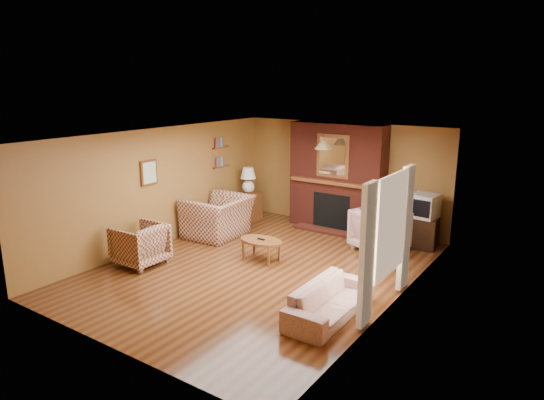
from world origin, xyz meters
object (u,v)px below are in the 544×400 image
Objects in this scene: plaid_armchair at (140,244)px; coffee_table at (261,242)px; floral_armchair at (380,230)px; tv_stand at (422,232)px; crt_tv at (424,206)px; plaid_loveseat at (218,217)px; side_table at (249,206)px; fireplace at (337,178)px; table_lamp at (248,179)px; floral_sofa at (330,300)px.

plaid_armchair reaches higher than coffee_table.
floral_armchair is at bearing 48.28° from coffee_table.
plaid_armchair is at bearing -141.53° from tv_stand.
tv_stand is at bearing 90.00° from crt_tv.
side_table is at bearing -173.99° from plaid_loveseat.
plaid_loveseat reaches higher than plaid_armchair.
plaid_armchair is 3.52m from side_table.
tv_stand is at bearing 133.44° from plaid_armchair.
fireplace reaches higher than crt_tv.
floral_armchair is (3.26, 1.11, -0.01)m from plaid_loveseat.
coffee_table is at bearing -94.32° from fireplace.
fireplace is 2.17m from table_lamp.
floral_sofa is at bearing 91.56° from plaid_armchair.
plaid_loveseat reaches higher than floral_armchair.
coffee_table is 1.37× the size of tv_stand.
floral_sofa is 1.82× the size of floral_armchair.
table_lamp reaches higher than coffee_table.
floral_sofa is 2.44m from coffee_table.
floral_sofa is 2.53× the size of side_table.
floral_armchair is 1.03m from crt_tv.
coffee_table is at bearing -132.27° from crt_tv.
table_lamp reaches higher than side_table.
floral_armchair reaches higher than tv_stand.
table_lamp is 4.17m from crt_tv.
tv_stand is 1.09× the size of crt_tv.
plaid_loveseat is 1.46m from side_table.
fireplace is 3.60× the size of side_table.
fireplace is 2.80m from plaid_loveseat.
floral_sofa is (3.75, -1.94, -0.19)m from plaid_loveseat.
table_lamp is at bearing 49.74° from floral_sofa.
floral_sofa is (3.85, 0.15, -0.14)m from plaid_armchair.
plaid_loveseat is at bearing -80.09° from side_table.
coffee_table is (-0.20, -2.67, -0.82)m from fireplace.
floral_armchair is 1.39× the size of side_table.
plaid_armchair is 3.86m from floral_sofa.
floral_sofa is 2.74× the size of table_lamp.
crt_tv is at bearing -5.30° from fireplace.
floral_sofa is at bearing -92.31° from crt_tv.
tv_stand is (2.05, -0.18, -0.87)m from fireplace.
floral_armchair reaches higher than side_table.
floral_armchair is at bearing -31.33° from fireplace.
coffee_table is at bearing 69.71° from floral_armchair.
plaid_loveseat is at bearing 40.18° from floral_armchair.
floral_sofa is 1.94× the size of coffee_table.
plaid_armchair is 5.58m from crt_tv.
fireplace reaches higher than tv_stand.
crt_tv reaches higher than plaid_armchair.
table_lamp is at bearing -175.26° from crt_tv.
plaid_armchair reaches higher than floral_sofa.
floral_armchair is 3.53m from side_table.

